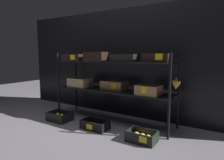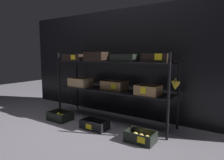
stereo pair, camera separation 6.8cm
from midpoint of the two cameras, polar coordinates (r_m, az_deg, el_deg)
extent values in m
plane|color=slate|center=(3.05, 0.65, -11.58)|extent=(10.00, 10.00, 0.00)
cube|color=black|center=(3.23, 4.64, 4.89)|extent=(4.22, 0.12, 1.70)
cylinder|color=black|center=(3.36, -14.42, -1.12)|extent=(0.03, 0.03, 1.01)
cylinder|color=black|center=(2.35, 16.73, -4.79)|extent=(0.03, 0.03, 1.01)
cylinder|color=black|center=(3.64, -9.59, -0.34)|extent=(0.03, 0.03, 1.01)
cylinder|color=black|center=(2.74, 19.29, -3.19)|extent=(0.03, 0.03, 1.01)
cube|color=black|center=(2.93, 0.67, -3.03)|extent=(1.79, 0.38, 0.02)
cube|color=black|center=(2.88, 0.68, 5.17)|extent=(1.79, 0.38, 0.02)
cube|color=tan|center=(3.26, -8.42, -1.75)|extent=(0.34, 0.25, 0.01)
cube|color=tan|center=(3.17, -9.88, -0.80)|extent=(0.34, 0.02, 0.13)
cube|color=tan|center=(3.34, -7.08, -0.32)|extent=(0.34, 0.02, 0.13)
cube|color=tan|center=(3.37, -10.51, -0.34)|extent=(0.02, 0.22, 0.13)
cube|color=tan|center=(3.15, -6.23, -0.79)|extent=(0.02, 0.22, 0.13)
sphere|color=orange|center=(3.29, -9.88, -0.96)|extent=(0.07, 0.07, 0.07)
sphere|color=orange|center=(3.23, -8.83, -1.07)|extent=(0.07, 0.07, 0.07)
sphere|color=orange|center=(3.18, -7.87, -1.19)|extent=(0.07, 0.07, 0.07)
sphere|color=orange|center=(3.34, -9.03, -0.80)|extent=(0.07, 0.07, 0.07)
sphere|color=orange|center=(3.28, -7.96, -0.93)|extent=(0.07, 0.07, 0.07)
sphere|color=orange|center=(3.24, -6.98, -1.04)|extent=(0.07, 0.07, 0.07)
cube|color=#A87F51|center=(2.98, 1.30, -2.55)|extent=(0.36, 0.24, 0.01)
cube|color=#A87F51|center=(2.87, 0.10, -1.63)|extent=(0.36, 0.02, 0.11)
cube|color=#A87F51|center=(3.06, 2.44, -1.09)|extent=(0.36, 0.02, 0.11)
cube|color=#A87F51|center=(3.06, -1.41, -1.08)|extent=(0.02, 0.21, 0.11)
cube|color=#A87F51|center=(2.88, 4.20, -1.64)|extent=(0.02, 0.21, 0.11)
sphere|color=#94C441|center=(2.99, -0.52, -1.70)|extent=(0.07, 0.07, 0.07)
sphere|color=#8EBF3B|center=(2.95, 0.97, -1.83)|extent=(0.07, 0.07, 0.07)
sphere|color=#93B248|center=(2.90, 2.29, -1.99)|extent=(0.07, 0.07, 0.07)
sphere|color=#96B23E|center=(3.04, 0.32, -1.53)|extent=(0.07, 0.07, 0.07)
sphere|color=#8CB949|center=(3.00, 1.57, -1.66)|extent=(0.07, 0.07, 0.07)
sphere|color=#85B035|center=(2.96, 3.02, -1.81)|extent=(0.07, 0.07, 0.07)
cube|color=yellow|center=(2.83, 1.09, -1.90)|extent=(0.09, 0.01, 0.08)
cube|color=#A87F51|center=(2.61, 11.08, -4.12)|extent=(0.30, 0.24, 0.01)
cube|color=#A87F51|center=(2.49, 10.10, -3.13)|extent=(0.30, 0.02, 0.12)
cube|color=#A87F51|center=(2.70, 12.06, -2.37)|extent=(0.30, 0.02, 0.12)
cube|color=#A87F51|center=(2.65, 8.28, -2.45)|extent=(0.02, 0.21, 0.12)
cube|color=#A87F51|center=(2.55, 14.08, -3.02)|extent=(0.02, 0.21, 0.12)
ellipsoid|color=brown|center=(2.59, 9.36, -3.27)|extent=(0.05, 0.05, 0.07)
ellipsoid|color=brown|center=(2.57, 10.86, -3.40)|extent=(0.05, 0.05, 0.07)
ellipsoid|color=brown|center=(2.54, 12.33, -3.55)|extent=(0.05, 0.05, 0.07)
ellipsoid|color=brown|center=(2.66, 10.03, -2.98)|extent=(0.05, 0.05, 0.07)
ellipsoid|color=brown|center=(2.63, 11.47, -3.14)|extent=(0.05, 0.05, 0.07)
ellipsoid|color=brown|center=(2.61, 12.85, -3.25)|extent=(0.05, 0.05, 0.07)
cube|color=yellow|center=(2.49, 9.69, -2.97)|extent=(0.07, 0.01, 0.08)
cube|color=black|center=(3.25, -9.85, 5.59)|extent=(0.37, 0.25, 0.01)
cube|color=black|center=(3.17, -11.35, 6.47)|extent=(0.37, 0.02, 0.09)
cube|color=black|center=(3.34, -8.46, 6.58)|extent=(0.37, 0.02, 0.09)
cube|color=black|center=(3.38, -12.05, 6.50)|extent=(0.02, 0.22, 0.09)
cube|color=black|center=(3.13, -7.51, 6.55)|extent=(0.02, 0.22, 0.09)
sphere|color=red|center=(3.29, -11.45, 6.31)|extent=(0.07, 0.07, 0.07)
sphere|color=red|center=(3.22, -10.29, 6.31)|extent=(0.07, 0.07, 0.07)
sphere|color=red|center=(3.17, -9.10, 6.32)|extent=(0.07, 0.07, 0.07)
sphere|color=red|center=(3.34, -10.57, 6.34)|extent=(0.07, 0.07, 0.07)
sphere|color=red|center=(3.28, -9.37, 6.35)|extent=(0.07, 0.07, 0.07)
sphere|color=red|center=(3.22, -8.35, 6.35)|extent=(0.07, 0.07, 0.07)
cube|color=yellow|center=(3.11, -10.57, 6.47)|extent=(0.09, 0.01, 0.07)
cube|color=black|center=(2.97, -3.54, 5.53)|extent=(0.34, 0.26, 0.01)
cube|color=black|center=(2.87, -5.04, 6.82)|extent=(0.34, 0.02, 0.13)
cube|color=black|center=(3.07, -2.16, 6.87)|extent=(0.34, 0.02, 0.13)
cube|color=black|center=(3.07, -5.94, 6.84)|extent=(0.02, 0.23, 0.13)
cube|color=black|center=(2.87, -1.00, 6.84)|extent=(0.02, 0.23, 0.13)
sphere|color=orange|center=(2.99, -5.19, 6.21)|extent=(0.06, 0.06, 0.06)
sphere|color=orange|center=(2.93, -4.15, 6.20)|extent=(0.06, 0.06, 0.06)
sphere|color=orange|center=(2.88, -2.68, 6.19)|extent=(0.06, 0.06, 0.06)
sphere|color=orange|center=(3.05, -4.29, 6.25)|extent=(0.06, 0.06, 0.06)
sphere|color=orange|center=(3.00, -3.02, 6.24)|extent=(0.06, 0.06, 0.06)
sphere|color=orange|center=(2.95, -1.73, 6.22)|extent=(0.06, 0.06, 0.06)
cube|color=black|center=(2.74, 4.38, 5.36)|extent=(0.36, 0.22, 0.01)
cube|color=black|center=(2.65, 3.28, 6.44)|extent=(0.36, 0.02, 0.09)
cube|color=black|center=(2.83, 5.42, 6.48)|extent=(0.36, 0.02, 0.09)
cube|color=black|center=(2.83, 1.34, 6.51)|extent=(0.02, 0.19, 0.09)
cube|color=black|center=(2.66, 7.63, 6.39)|extent=(0.02, 0.19, 0.09)
ellipsoid|color=#BDC14E|center=(2.75, 2.58, 6.47)|extent=(0.07, 0.07, 0.09)
ellipsoid|color=#B2AD4D|center=(2.71, 4.01, 6.44)|extent=(0.07, 0.07, 0.09)
ellipsoid|color=#B6BC57|center=(2.67, 5.73, 6.41)|extent=(0.07, 0.07, 0.09)
ellipsoid|color=#B0B04D|center=(2.81, 3.19, 6.48)|extent=(0.07, 0.07, 0.09)
ellipsoid|color=#ACC154|center=(2.77, 4.65, 6.45)|extent=(0.07, 0.07, 0.09)
ellipsoid|color=#B8BE55|center=(2.72, 6.32, 6.42)|extent=(0.07, 0.07, 0.09)
cube|color=black|center=(2.61, 13.56, 5.08)|extent=(0.34, 0.25, 0.01)
cube|color=black|center=(2.50, 12.67, 6.31)|extent=(0.34, 0.02, 0.10)
cube|color=black|center=(2.72, 14.46, 6.33)|extent=(0.34, 0.02, 0.10)
cube|color=black|center=(2.67, 10.35, 6.42)|extent=(0.02, 0.22, 0.10)
cube|color=black|center=(2.56, 17.00, 6.19)|extent=(0.02, 0.22, 0.10)
sphere|color=gold|center=(2.61, 11.75, 6.05)|extent=(0.07, 0.07, 0.07)
sphere|color=#E0C74F|center=(2.58, 13.29, 5.99)|extent=(0.07, 0.07, 0.07)
sphere|color=#D3C54C|center=(2.55, 14.89, 5.93)|extent=(0.07, 0.07, 0.07)
sphere|color=#E4B954|center=(2.67, 12.30, 6.07)|extent=(0.07, 0.07, 0.07)
sphere|color=#D8BD55|center=(2.64, 13.91, 6.00)|extent=(0.07, 0.07, 0.07)
sphere|color=#DCC64B|center=(2.62, 15.57, 5.94)|extent=(0.07, 0.07, 0.07)
cube|color=yellow|center=(2.47, 13.94, 6.49)|extent=(0.09, 0.01, 0.08)
cylinder|color=brown|center=(2.42, 18.61, 0.18)|extent=(0.02, 0.02, 0.02)
ellipsoid|color=gold|center=(2.43, 18.16, -1.29)|extent=(0.08, 0.03, 0.11)
ellipsoid|color=yellow|center=(2.44, 18.44, -1.28)|extent=(0.05, 0.03, 0.11)
ellipsoid|color=yellow|center=(2.42, 18.65, -1.35)|extent=(0.05, 0.03, 0.11)
ellipsoid|color=yellow|center=(2.43, 19.05, -1.34)|extent=(0.09, 0.03, 0.10)
cube|color=black|center=(3.16, -14.07, -10.97)|extent=(0.34, 0.25, 0.01)
cube|color=black|center=(3.07, -15.76, -10.33)|extent=(0.34, 0.02, 0.12)
cube|color=black|center=(3.22, -12.54, -9.39)|extent=(0.34, 0.02, 0.12)
cube|color=black|center=(3.26, -16.06, -9.28)|extent=(0.02, 0.22, 0.12)
cube|color=black|center=(3.03, -12.00, -10.45)|extent=(0.02, 0.22, 0.12)
ellipsoid|color=yellow|center=(3.19, -15.64, -10.03)|extent=(0.06, 0.06, 0.08)
ellipsoid|color=yellow|center=(3.13, -14.64, -10.32)|extent=(0.06, 0.06, 0.08)
ellipsoid|color=yellow|center=(3.07, -13.59, -10.65)|extent=(0.06, 0.06, 0.08)
ellipsoid|color=yellow|center=(3.24, -14.61, -9.71)|extent=(0.06, 0.06, 0.08)
ellipsoid|color=yellow|center=(3.17, -13.54, -10.03)|extent=(0.06, 0.06, 0.08)
ellipsoid|color=yellow|center=(3.12, -12.56, -10.34)|extent=(0.06, 0.06, 0.08)
cube|color=black|center=(2.75, -4.30, -13.63)|extent=(0.37, 0.21, 0.01)
cube|color=black|center=(2.66, -5.65, -13.05)|extent=(0.37, 0.02, 0.11)
cube|color=black|center=(2.80, -3.06, -11.93)|extent=(0.37, 0.02, 0.11)
cube|color=black|center=(2.83, -7.17, -11.74)|extent=(0.02, 0.18, 0.11)
cube|color=black|center=(2.63, -1.22, -13.24)|extent=(0.02, 0.18, 0.11)
sphere|color=#6A1E49|center=(2.78, -6.66, -12.75)|extent=(0.05, 0.05, 0.05)
sphere|color=#671A5A|center=(2.75, -5.73, -12.96)|extent=(0.05, 0.05, 0.05)
sphere|color=#6C174E|center=(2.71, -4.68, -13.23)|extent=(0.05, 0.05, 0.05)
sphere|color=#571754|center=(2.68, -3.75, -13.50)|extent=(0.05, 0.05, 0.05)
sphere|color=#672E46|center=(2.65, -2.65, -13.75)|extent=(0.05, 0.05, 0.05)
sphere|color=#641D54|center=(2.83, -5.83, -12.38)|extent=(0.05, 0.05, 0.05)
sphere|color=#62234F|center=(2.80, -4.83, -12.60)|extent=(0.05, 0.05, 0.05)
sphere|color=#5C2547|center=(2.76, -3.93, -12.86)|extent=(0.05, 0.05, 0.05)
sphere|color=#681C52|center=(2.73, -2.93, -13.10)|extent=(0.05, 0.05, 0.05)
sphere|color=#6A1951|center=(2.69, -1.87, -13.36)|extent=(0.05, 0.05, 0.05)
cube|color=yellow|center=(2.66, -6.02, -13.22)|extent=(0.10, 0.01, 0.07)
cube|color=black|center=(2.39, 8.99, -16.99)|extent=(0.33, 0.22, 0.01)
cube|color=black|center=(2.28, 7.89, -16.49)|extent=(0.33, 0.02, 0.11)
cube|color=black|center=(2.46, 10.06, -14.78)|extent=(0.33, 0.02, 0.11)
cube|color=black|center=(2.43, 5.51, -14.90)|extent=(0.02, 0.19, 0.11)
cube|color=black|center=(2.31, 12.73, -16.29)|extent=(0.02, 0.19, 0.11)
sphere|color=#DBC648|center=(2.38, 6.94, -16.00)|extent=(0.07, 0.07, 0.07)
sphere|color=gold|center=(2.35, 8.63, -16.34)|extent=(0.07, 0.07, 0.07)
sphere|color=gold|center=(2.32, 10.52, -16.68)|extent=(0.07, 0.07, 0.07)
sphere|color=#CFBB50|center=(2.43, 7.55, -15.45)|extent=(0.07, 0.07, 0.07)
sphere|color=#E6B852|center=(2.40, 9.19, -15.81)|extent=(0.07, 0.07, 0.07)
sphere|color=#E7C551|center=(2.37, 10.94, -16.15)|extent=(0.07, 0.07, 0.07)
cube|color=yellow|center=(2.25, 9.24, -16.70)|extent=(0.09, 0.01, 0.07)
camera|label=1|loc=(0.03, -89.33, 0.09)|focal=31.75mm
camera|label=2|loc=(0.03, 90.67, -0.09)|focal=31.75mm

